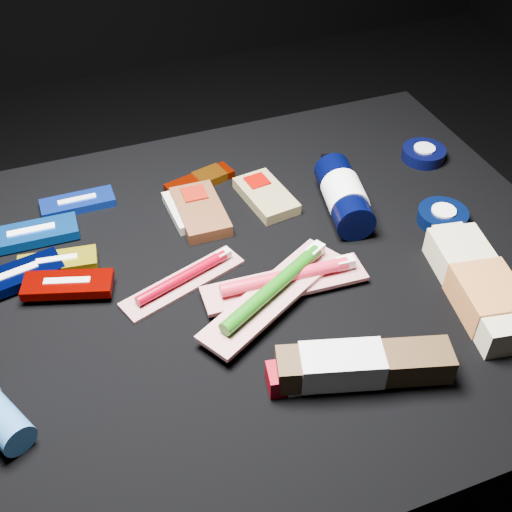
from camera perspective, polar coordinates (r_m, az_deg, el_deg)
name	(u,v)px	position (r m, az deg, el deg)	size (l,w,h in m)	color
ground	(250,427)	(1.23, -0.50, -14.98)	(3.00, 3.00, 0.00)	black
cloth_table	(250,360)	(1.07, -0.57, -9.23)	(0.98, 0.78, 0.40)	black
luna_bar_0	(78,203)	(1.07, -15.56, 4.58)	(0.12, 0.04, 0.02)	#1134B5
luna_bar_1	(32,234)	(1.03, -19.26, 1.85)	(0.14, 0.06, 0.02)	#0D4CAF
luna_bar_2	(14,277)	(0.96, -20.69, -1.78)	(0.14, 0.08, 0.02)	black
luna_bar_3	(58,262)	(0.96, -17.22, -0.54)	(0.12, 0.06, 0.01)	yellow
luna_bar_4	(68,284)	(0.92, -16.37, -2.45)	(0.13, 0.08, 0.02)	#7C0300
clif_bar_0	(199,209)	(1.02, -5.06, 4.16)	(0.07, 0.13, 0.02)	#563019
clif_bar_1	(186,208)	(1.03, -6.26, 4.25)	(0.06, 0.10, 0.02)	silver
clif_bar_2	(265,194)	(1.05, 0.77, 5.52)	(0.08, 0.12, 0.02)	olive
power_bar	(203,179)	(1.09, -4.73, 6.82)	(0.12, 0.06, 0.01)	#791100
lotion_bottle	(344,195)	(1.02, 7.81, 5.36)	(0.09, 0.20, 0.06)	black
cream_tin_upper	(424,154)	(1.18, 14.67, 8.80)	(0.08, 0.08, 0.02)	black
cream_tin_lower	(442,216)	(1.04, 16.25, 3.40)	(0.08, 0.08, 0.02)	black
bodywash_bottle	(481,288)	(0.92, 19.34, -2.70)	(0.11, 0.23, 0.05)	beige
toothbrush_pack_0	(184,279)	(0.91, -6.39, -2.08)	(0.19, 0.10, 0.02)	beige
toothbrush_pack_1	(287,280)	(0.89, 2.78, -2.14)	(0.24, 0.07, 0.03)	beige
toothbrush_pack_2	(274,290)	(0.86, 1.65, -3.08)	(0.24, 0.17, 0.03)	silver
toothpaste_carton_red	(329,371)	(0.79, 6.48, -10.16)	(0.17, 0.07, 0.03)	maroon
toothpaste_carton_green	(356,365)	(0.79, 8.88, -9.55)	(0.22, 0.10, 0.04)	#3C2814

